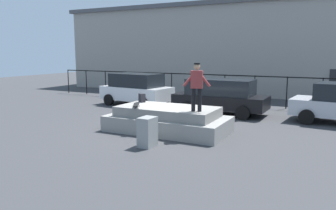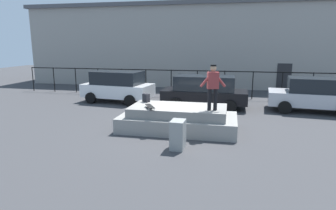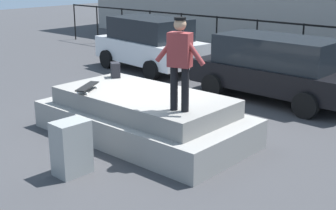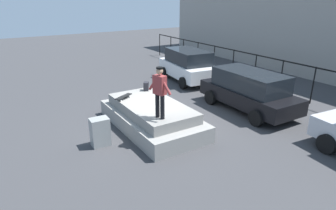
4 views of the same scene
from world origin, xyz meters
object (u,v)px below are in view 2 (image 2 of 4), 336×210
skateboarder (213,84)px  car_silver_sedan_far (312,95)px  car_white_hatchback_near (118,86)px  car_black_hatchback_mid (205,91)px  skateboard (150,106)px  utility_box (178,135)px  backpack (146,98)px

skateboarder → car_silver_sedan_far: 6.89m
car_white_hatchback_near → car_black_hatchback_mid: car_white_hatchback_near is taller
skateboard → car_silver_sedan_far: size_ratio=0.19×
skateboard → car_black_hatchback_mid: (1.62, 5.07, -0.15)m
skateboard → car_silver_sedan_far: 8.73m
car_white_hatchback_near → car_black_hatchback_mid: 5.16m
utility_box → car_white_hatchback_near: bearing=126.9°
skateboard → car_white_hatchback_near: 6.58m
car_white_hatchback_near → car_black_hatchback_mid: bearing=-5.4°
backpack → car_black_hatchback_mid: car_black_hatchback_mid is taller
car_white_hatchback_near → car_silver_sedan_far: bearing=-1.8°
backpack → car_black_hatchback_mid: bearing=-84.7°
skateboarder → car_black_hatchback_mid: 4.98m
skateboarder → car_black_hatchback_mid: (-0.71, 4.82, -1.02)m
car_silver_sedan_far → backpack: bearing=-152.1°
skateboard → car_black_hatchback_mid: car_black_hatchback_mid is taller
backpack → car_white_hatchback_near: car_white_hatchback_near is taller
car_white_hatchback_near → utility_box: car_white_hatchback_near is taller
skateboard → backpack: bearing=112.4°
car_white_hatchback_near → car_silver_sedan_far: (10.51, -0.33, -0.08)m
skateboard → car_white_hatchback_near: car_white_hatchback_near is taller
car_black_hatchback_mid → skateboard: bearing=-107.7°
car_black_hatchback_mid → backpack: bearing=-119.2°
car_silver_sedan_far → skateboard: bearing=-143.2°
skateboarder → utility_box: size_ratio=1.76×
skateboarder → skateboard: size_ratio=2.03×
car_white_hatchback_near → utility_box: bearing=-55.3°
backpack → utility_box: backpack is taller
backpack → car_black_hatchback_mid: size_ratio=0.08×
skateboarder → car_white_hatchback_near: skateboarder is taller
car_black_hatchback_mid → car_white_hatchback_near: bearing=174.6°
skateboard → car_white_hatchback_near: (-3.52, 5.56, -0.11)m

